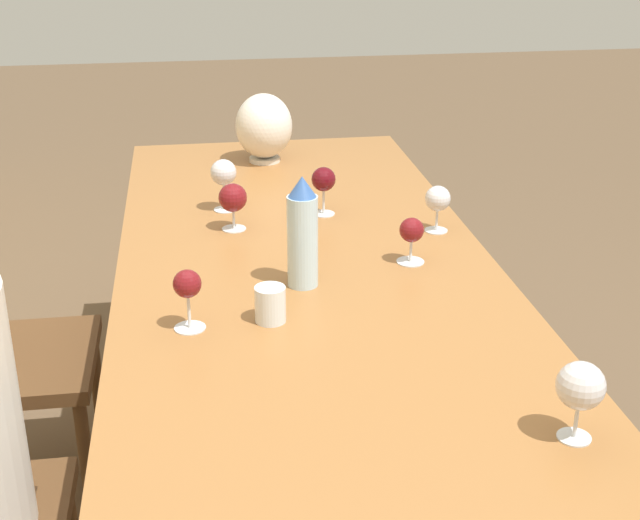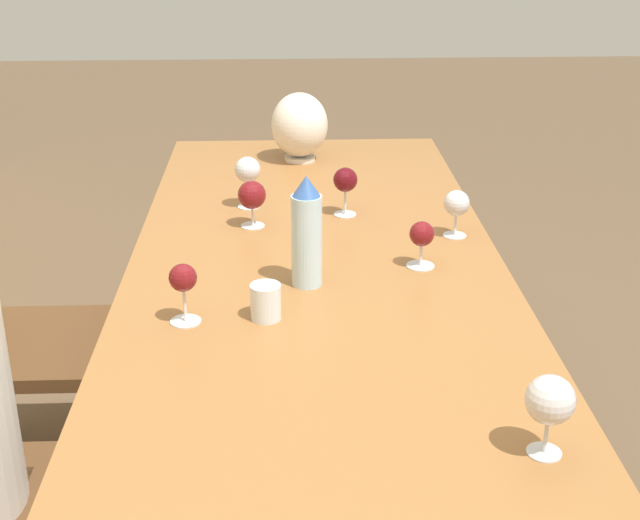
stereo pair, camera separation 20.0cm
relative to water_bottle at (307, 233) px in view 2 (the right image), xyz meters
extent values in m
cube|color=#936033|center=(-0.04, -0.03, -0.15)|extent=(2.65, 0.94, 0.04)
cylinder|color=#936033|center=(1.18, -0.40, -0.52)|extent=(0.07, 0.07, 0.70)
cylinder|color=#936033|center=(1.18, 0.34, -0.52)|extent=(0.07, 0.07, 0.70)
cylinder|color=silver|center=(0.00, 0.00, -0.02)|extent=(0.07, 0.07, 0.22)
cone|color=#33599E|center=(0.00, 0.00, 0.11)|extent=(0.07, 0.07, 0.05)
cylinder|color=silver|center=(-0.18, 0.09, -0.09)|extent=(0.07, 0.07, 0.08)
cylinder|color=silver|center=(1.02, 0.00, -0.12)|extent=(0.11, 0.11, 0.01)
ellipsoid|color=silver|center=(1.02, 0.00, -0.01)|extent=(0.19, 0.19, 0.22)
cylinder|color=silver|center=(-0.70, -0.38, -0.13)|extent=(0.06, 0.06, 0.00)
cylinder|color=silver|center=(-0.70, -0.38, -0.10)|extent=(0.01, 0.01, 0.07)
sphere|color=silver|center=(-0.70, -0.38, -0.03)|extent=(0.08, 0.08, 0.08)
cylinder|color=silver|center=(0.47, -0.12, -0.13)|extent=(0.06, 0.06, 0.00)
cylinder|color=silver|center=(0.47, -0.12, -0.09)|extent=(0.01, 0.01, 0.07)
sphere|color=#510C14|center=(0.47, -0.12, -0.03)|extent=(0.07, 0.07, 0.07)
cylinder|color=silver|center=(0.55, 0.16, -0.13)|extent=(0.07, 0.07, 0.00)
cylinder|color=silver|center=(0.55, 0.16, -0.09)|extent=(0.01, 0.01, 0.08)
sphere|color=silver|center=(0.55, 0.16, -0.02)|extent=(0.08, 0.08, 0.08)
cylinder|color=silver|center=(0.30, -0.41, -0.13)|extent=(0.06, 0.06, 0.00)
cylinder|color=silver|center=(0.30, -0.41, -0.10)|extent=(0.01, 0.01, 0.06)
sphere|color=silver|center=(0.30, -0.41, -0.04)|extent=(0.07, 0.07, 0.07)
cylinder|color=silver|center=(0.09, -0.29, -0.13)|extent=(0.07, 0.07, 0.00)
cylinder|color=silver|center=(0.09, -0.29, -0.10)|extent=(0.01, 0.01, 0.06)
sphere|color=maroon|center=(0.09, -0.29, -0.04)|extent=(0.06, 0.06, 0.06)
cylinder|color=silver|center=(0.39, 0.14, -0.13)|extent=(0.07, 0.07, 0.00)
cylinder|color=silver|center=(0.39, 0.14, -0.10)|extent=(0.01, 0.01, 0.06)
sphere|color=maroon|center=(0.39, 0.14, -0.04)|extent=(0.08, 0.08, 0.08)
cylinder|color=silver|center=(-0.19, 0.27, -0.13)|extent=(0.07, 0.07, 0.00)
cylinder|color=silver|center=(-0.19, 0.27, -0.09)|extent=(0.01, 0.01, 0.08)
sphere|color=maroon|center=(-0.19, 0.27, -0.03)|extent=(0.06, 0.06, 0.06)
cube|color=brown|center=(0.31, 0.76, -0.45)|extent=(0.44, 0.44, 0.04)
cylinder|color=brown|center=(0.12, 0.57, -0.67)|extent=(0.04, 0.04, 0.40)
cylinder|color=brown|center=(0.50, 0.57, -0.67)|extent=(0.04, 0.04, 0.40)
camera|label=1|loc=(-1.91, 0.25, 0.75)|focal=50.00mm
camera|label=2|loc=(-1.93, 0.05, 0.75)|focal=50.00mm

